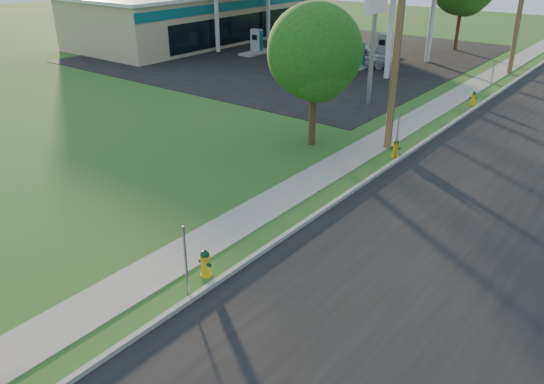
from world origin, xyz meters
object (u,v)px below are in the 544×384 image
Objects in this scene: utility_pole_mid at (399,30)px; fuel_pump_nw at (257,44)px; tree_verge at (316,56)px; fuel_pump_sw at (287,38)px; fuel_pump_se at (383,50)px; hydrant_mid at (396,148)px; car_silver at (362,55)px; fuel_pump_ne at (357,58)px; hydrant_near at (205,263)px; hydrant_far at (473,98)px; price_pylon at (376,0)px.

fuel_pump_nw is (-17.90, 13.00, -4.23)m from utility_pole_mid.
fuel_pump_sw is at bearing 128.97° from tree_verge.
tree_verge is (15.13, -18.71, 3.15)m from fuel_pump_sw.
fuel_pump_se reaches higher than hydrant_mid.
tree_verge is at bearing -173.29° from car_silver.
fuel_pump_nw is 23.26m from hydrant_mid.
fuel_pump_ne is 16.91m from hydrant_mid.
fuel_pump_se is at bearing 117.63° from utility_pole_mid.
fuel_pump_sw is at bearing 56.37° from car_silver.
fuel_pump_ne reaches higher than hydrant_near.
car_silver is (8.84, -2.97, 0.04)m from fuel_pump_sw.
fuel_pump_sw is 4.11× the size of hydrant_far.
hydrant_mid is (18.68, -17.86, -0.33)m from fuel_pump_sw.
fuel_pump_se reaches higher than car_silver.
fuel_pump_ne is 9.85m from fuel_pump_sw.
hydrant_mid is (9.68, -13.86, -0.33)m from fuel_pump_ne.
fuel_pump_nw is at bearing -156.04° from fuel_pump_se.
fuel_pump_sw reaches higher than hydrant_far.
tree_verge is at bearing -108.00° from hydrant_far.
fuel_pump_sw is 1.00× the size of fuel_pump_se.
fuel_pump_ne is at bearing 124.92° from hydrant_mid.
fuel_pump_ne is 1.00× the size of fuel_pump_se.
fuel_pump_ne is (9.00, 0.00, 0.00)m from fuel_pump_nw.
tree_verge is 7.30× the size of hydrant_near.
hydrant_near is at bearing -53.39° from fuel_pump_nw.
utility_pole_mid is 22.52m from fuel_pump_nw.
fuel_pump_se is 0.71× the size of car_silver.
fuel_pump_se reaches higher than hydrant_far.
hydrant_mid is at bearing -47.97° from utility_pole_mid.
price_pylon is 7.46m from tree_verge.
fuel_pump_sw is 25.85m from hydrant_mid.
tree_verge is (1.13, -7.21, -1.56)m from price_pylon.
fuel_pump_se is 0.53× the size of tree_verge.
hydrant_far is (9.58, -4.10, -0.34)m from fuel_pump_ne.
hydrant_near is at bearing -57.38° from fuel_pump_sw.
hydrant_near is 1.06× the size of hydrant_far.
utility_pole_mid is at bearing -62.37° from fuel_pump_se.
hydrant_near reaches higher than hydrant_mid.
fuel_pump_se is (9.00, 0.00, 0.00)m from fuel_pump_sw.
tree_verge reaches higher than hydrant_mid.
utility_pole_mid is 4.71m from hydrant_mid.
price_pylon reaches higher than fuel_pump_ne.
hydrant_mid is (9.68, -17.86, -0.33)m from fuel_pump_se.
price_pylon is at bearing 126.32° from hydrant_mid.
fuel_pump_nw reaches higher than hydrant_far.
price_pylon is 8.30× the size of hydrant_near.
hydrant_far is at bearing -23.17° from fuel_pump_ne.
fuel_pump_se is 20.32m from hydrant_mid.
car_silver is at bearing 121.15° from price_pylon.
utility_pole_mid is 3.06× the size of fuel_pump_nw.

